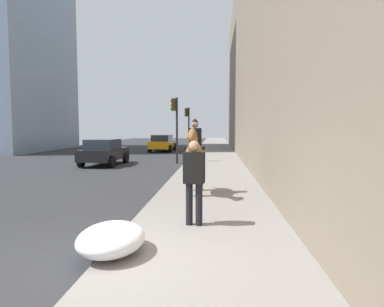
{
  "coord_description": "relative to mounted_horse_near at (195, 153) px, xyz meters",
  "views": [
    {
      "loc": [
        -4.83,
        -1.77,
        2.08
      ],
      "look_at": [
        4.0,
        -1.14,
        1.4
      ],
      "focal_mm": 31.76,
      "sensor_mm": 36.0,
      "label": 1
    }
  ],
  "objects": [
    {
      "name": "sidewalk_slab",
      "position": [
        -5.07,
        -0.49,
        -1.28
      ],
      "size": [
        120.0,
        3.25,
        0.12
      ],
      "primitive_type": "cube",
      "color": "gray",
      "rests_on": "ground"
    },
    {
      "name": "pedestrian_greeting",
      "position": [
        -3.21,
        -0.2,
        -0.24
      ],
      "size": [
        0.32,
        0.44,
        1.7
      ],
      "rotation": [
        0.0,
        0.0,
        -0.16
      ],
      "color": "black",
      "rests_on": "sidewalk_slab"
    },
    {
      "name": "car_mid_lane",
      "position": [
        19.3,
        4.03,
        -0.58
      ],
      "size": [
        4.53,
        1.99,
        1.44
      ],
      "rotation": [
        0.0,
        0.0,
        -0.03
      ],
      "color": "orange",
      "rests_on": "ground"
    },
    {
      "name": "snow_pile_near",
      "position": [
        -4.85,
        0.99,
        -0.99
      ],
      "size": [
        1.34,
        1.03,
        0.46
      ],
      "primitive_type": "ellipsoid",
      "color": "white",
      "rests_on": "sidewalk_slab"
    },
    {
      "name": "car_near_lane",
      "position": [
        8.3,
        5.52,
        -0.59
      ],
      "size": [
        3.86,
        2.0,
        1.44
      ],
      "rotation": [
        0.0,
        0.0,
        -0.04
      ],
      "color": "black",
      "rests_on": "ground"
    },
    {
      "name": "traffic_light_near_curb",
      "position": [
        9.41,
        1.71,
        1.19
      ],
      "size": [
        0.2,
        0.44,
        3.77
      ],
      "color": "black",
      "rests_on": "ground"
    },
    {
      "name": "traffic_light_far_curb",
      "position": [
        18.48,
        1.77,
        1.17
      ],
      "size": [
        0.2,
        0.44,
        3.74
      ],
      "color": "black",
      "rests_on": "ground"
    },
    {
      "name": "mounted_horse_near",
      "position": [
        0.0,
        0.0,
        0.0
      ],
      "size": [
        2.15,
        0.6,
        2.23
      ],
      "rotation": [
        0.0,
        0.0,
        3.14
      ],
      "color": "brown",
      "rests_on": "sidewalk_slab"
    }
  ]
}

